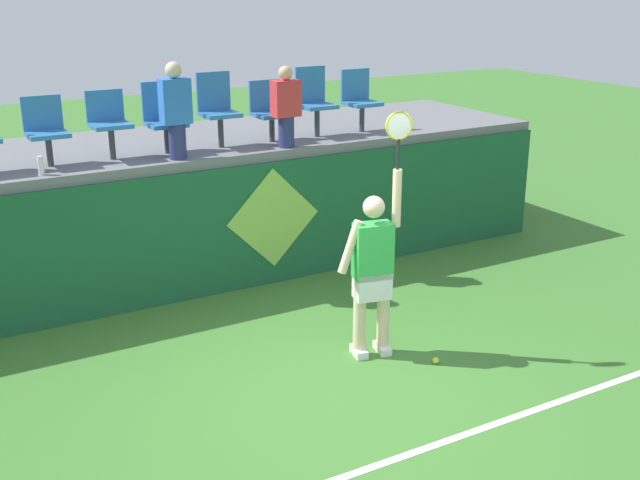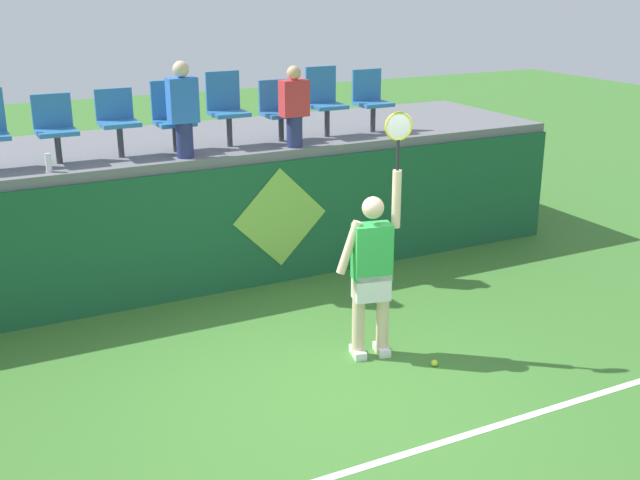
{
  "view_description": "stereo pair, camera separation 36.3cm",
  "coord_description": "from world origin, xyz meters",
  "px_view_note": "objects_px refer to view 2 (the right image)",
  "views": [
    {
      "loc": [
        -3.47,
        -5.6,
        3.75
      ],
      "look_at": [
        0.36,
        1.05,
        1.18
      ],
      "focal_mm": 44.67,
      "sensor_mm": 36.0,
      "label": 1
    },
    {
      "loc": [
        -3.15,
        -5.78,
        3.75
      ],
      "look_at": [
        0.36,
        1.05,
        1.18
      ],
      "focal_mm": 44.67,
      "sensor_mm": 36.0,
      "label": 2
    }
  ],
  "objects_px": {
    "stadium_chair_1": "(55,125)",
    "spectator_1": "(294,106)",
    "tennis_ball": "(434,363)",
    "stadium_chair_2": "(117,118)",
    "water_bottle": "(48,163)",
    "tennis_player": "(372,268)",
    "stadium_chair_6": "(324,98)",
    "stadium_chair_5": "(279,108)",
    "spectator_0": "(183,108)",
    "stadium_chair_3": "(172,114)",
    "stadium_chair_4": "(226,105)",
    "stadium_chair_7": "(370,98)"
  },
  "relations": [
    {
      "from": "stadium_chair_6",
      "to": "tennis_ball",
      "type": "bearing_deg",
      "value": -99.16
    },
    {
      "from": "stadium_chair_5",
      "to": "stadium_chair_6",
      "type": "height_order",
      "value": "stadium_chair_6"
    },
    {
      "from": "stadium_chair_2",
      "to": "stadium_chair_7",
      "type": "xyz_separation_m",
      "value": [
        3.45,
        0.01,
        0.01
      ]
    },
    {
      "from": "stadium_chair_2",
      "to": "stadium_chair_3",
      "type": "height_order",
      "value": "stadium_chair_3"
    },
    {
      "from": "stadium_chair_7",
      "to": "stadium_chair_2",
      "type": "bearing_deg",
      "value": -179.88
    },
    {
      "from": "stadium_chair_4",
      "to": "tennis_ball",
      "type": "bearing_deg",
      "value": -76.88
    },
    {
      "from": "stadium_chair_5",
      "to": "stadium_chair_2",
      "type": "bearing_deg",
      "value": -179.85
    },
    {
      "from": "water_bottle",
      "to": "stadium_chair_5",
      "type": "height_order",
      "value": "stadium_chair_5"
    },
    {
      "from": "stadium_chair_3",
      "to": "spectator_0",
      "type": "bearing_deg",
      "value": -90.0
    },
    {
      "from": "water_bottle",
      "to": "stadium_chair_4",
      "type": "bearing_deg",
      "value": 11.4
    },
    {
      "from": "stadium_chair_1",
      "to": "spectator_1",
      "type": "xyz_separation_m",
      "value": [
        2.79,
        -0.47,
        0.09
      ]
    },
    {
      "from": "spectator_0",
      "to": "spectator_1",
      "type": "height_order",
      "value": "spectator_0"
    },
    {
      "from": "tennis_ball",
      "to": "stadium_chair_2",
      "type": "relative_size",
      "value": 0.08
    },
    {
      "from": "tennis_player",
      "to": "stadium_chair_3",
      "type": "height_order",
      "value": "stadium_chair_3"
    },
    {
      "from": "stadium_chair_6",
      "to": "spectator_1",
      "type": "relative_size",
      "value": 0.9
    },
    {
      "from": "stadium_chair_3",
      "to": "stadium_chair_2",
      "type": "bearing_deg",
      "value": -178.92
    },
    {
      "from": "spectator_0",
      "to": "water_bottle",
      "type": "bearing_deg",
      "value": -179.59
    },
    {
      "from": "tennis_player",
      "to": "stadium_chair_1",
      "type": "xyz_separation_m",
      "value": [
        -2.45,
        2.97,
        1.17
      ]
    },
    {
      "from": "stadium_chair_1",
      "to": "spectator_1",
      "type": "distance_m",
      "value": 2.83
    },
    {
      "from": "stadium_chair_2",
      "to": "stadium_chair_6",
      "type": "relative_size",
      "value": 0.87
    },
    {
      "from": "stadium_chair_2",
      "to": "spectator_1",
      "type": "bearing_deg",
      "value": -12.7
    },
    {
      "from": "spectator_1",
      "to": "stadium_chair_1",
      "type": "bearing_deg",
      "value": 170.4
    },
    {
      "from": "stadium_chair_7",
      "to": "spectator_0",
      "type": "distance_m",
      "value": 2.82
    },
    {
      "from": "spectator_0",
      "to": "tennis_ball",
      "type": "bearing_deg",
      "value": -63.64
    },
    {
      "from": "spectator_1",
      "to": "stadium_chair_3",
      "type": "bearing_deg",
      "value": 161.17
    },
    {
      "from": "water_bottle",
      "to": "stadium_chair_6",
      "type": "xyz_separation_m",
      "value": [
        3.64,
        0.45,
        0.39
      ]
    },
    {
      "from": "tennis_ball",
      "to": "stadium_chair_6",
      "type": "xyz_separation_m",
      "value": [
        0.56,
        3.5,
        2.15
      ]
    },
    {
      "from": "tennis_player",
      "to": "stadium_chair_1",
      "type": "height_order",
      "value": "tennis_player"
    },
    {
      "from": "stadium_chair_7",
      "to": "stadium_chair_5",
      "type": "bearing_deg",
      "value": -179.91
    },
    {
      "from": "stadium_chair_2",
      "to": "stadium_chair_5",
      "type": "bearing_deg",
      "value": 0.15
    },
    {
      "from": "stadium_chair_1",
      "to": "stadium_chair_2",
      "type": "xyz_separation_m",
      "value": [
        0.71,
        -0.0,
        0.03
      ]
    },
    {
      "from": "tennis_player",
      "to": "stadium_chair_6",
      "type": "distance_m",
      "value": 3.38
    },
    {
      "from": "tennis_ball",
      "to": "stadium_chair_4",
      "type": "height_order",
      "value": "stadium_chair_4"
    },
    {
      "from": "tennis_ball",
      "to": "spectator_1",
      "type": "height_order",
      "value": "spectator_1"
    },
    {
      "from": "stadium_chair_3",
      "to": "stadium_chair_7",
      "type": "bearing_deg",
      "value": -0.11
    },
    {
      "from": "stadium_chair_4",
      "to": "stadium_chair_6",
      "type": "xyz_separation_m",
      "value": [
        1.38,
        -0.0,
        -0.01
      ]
    },
    {
      "from": "stadium_chair_4",
      "to": "spectator_1",
      "type": "distance_m",
      "value": 0.86
    },
    {
      "from": "water_bottle",
      "to": "tennis_player",
      "type": "bearing_deg",
      "value": -43.82
    },
    {
      "from": "tennis_player",
      "to": "stadium_chair_7",
      "type": "bearing_deg",
      "value": 60.07
    },
    {
      "from": "water_bottle",
      "to": "spectator_0",
      "type": "xyz_separation_m",
      "value": [
        1.56,
        0.01,
        0.48
      ]
    },
    {
      "from": "tennis_player",
      "to": "tennis_ball",
      "type": "distance_m",
      "value": 1.14
    },
    {
      "from": "stadium_chair_2",
      "to": "stadium_chair_6",
      "type": "distance_m",
      "value": 2.75
    },
    {
      "from": "tennis_ball",
      "to": "stadium_chair_7",
      "type": "bearing_deg",
      "value": 70.01
    },
    {
      "from": "stadium_chair_6",
      "to": "stadium_chair_7",
      "type": "bearing_deg",
      "value": -0.41
    },
    {
      "from": "stadium_chair_2",
      "to": "stadium_chair_6",
      "type": "bearing_deg",
      "value": 0.26
    },
    {
      "from": "water_bottle",
      "to": "stadium_chair_5",
      "type": "distance_m",
      "value": 3.02
    },
    {
      "from": "stadium_chair_1",
      "to": "water_bottle",
      "type": "bearing_deg",
      "value": -111.69
    },
    {
      "from": "stadium_chair_6",
      "to": "spectator_1",
      "type": "distance_m",
      "value": 0.82
    },
    {
      "from": "stadium_chair_7",
      "to": "stadium_chair_3",
      "type": "bearing_deg",
      "value": 179.89
    },
    {
      "from": "stadium_chair_2",
      "to": "spectator_0",
      "type": "bearing_deg",
      "value": -32.82
    }
  ]
}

